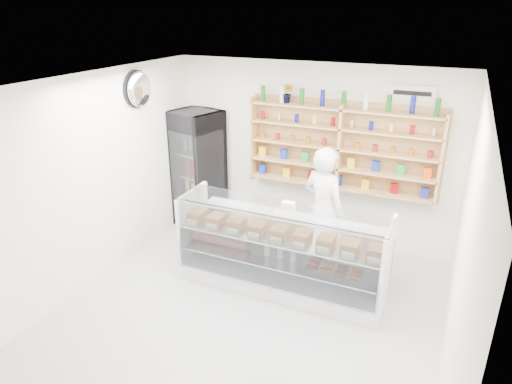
% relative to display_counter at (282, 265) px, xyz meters
% --- Properties ---
extents(room, '(5.00, 5.00, 5.00)m').
position_rel_display_counter_xyz_m(room, '(-0.16, -0.88, 1.06)').
color(room, '#B6B6BB').
rests_on(room, ground).
extents(display_counter, '(2.74, 0.82, 1.20)m').
position_rel_display_counter_xyz_m(display_counter, '(0.00, 0.00, 0.00)').
color(display_counter, white).
rests_on(display_counter, floor).
extents(shop_worker, '(0.78, 0.66, 1.83)m').
position_rel_display_counter_xyz_m(shop_worker, '(0.34, 0.69, 0.58)').
color(shop_worker, white).
rests_on(shop_worker, floor).
extents(drinks_cooler, '(0.87, 0.85, 1.98)m').
position_rel_display_counter_xyz_m(drinks_cooler, '(-2.01, 1.26, 0.66)').
color(drinks_cooler, black).
rests_on(drinks_cooler, floor).
extents(wall_shelving, '(2.84, 0.28, 1.33)m').
position_rel_display_counter_xyz_m(wall_shelving, '(0.34, 1.46, 1.26)').
color(wall_shelving, tan).
rests_on(wall_shelving, back_wall).
extents(potted_plant, '(0.19, 0.17, 0.30)m').
position_rel_display_counter_xyz_m(potted_plant, '(-0.51, 1.46, 2.01)').
color(potted_plant, '#1E6626').
rests_on(potted_plant, wall_shelving).
extents(security_mirror, '(0.15, 0.50, 0.50)m').
position_rel_display_counter_xyz_m(security_mirror, '(-2.33, 0.32, 2.11)').
color(security_mirror, silver).
rests_on(security_mirror, left_wall).
extents(wall_sign, '(0.62, 0.03, 0.20)m').
position_rel_display_counter_xyz_m(wall_sign, '(1.24, 1.59, 2.11)').
color(wall_sign, white).
rests_on(wall_sign, back_wall).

